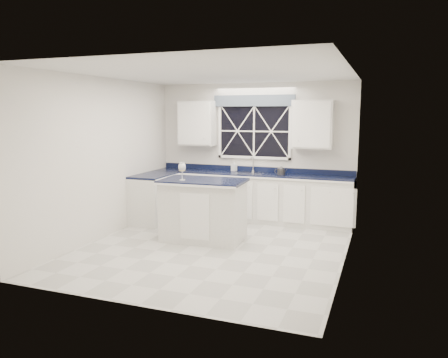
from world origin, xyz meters
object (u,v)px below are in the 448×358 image
at_px(faucet, 253,164).
at_px(wine_glass, 182,168).
at_px(soap_bottle, 234,166).
at_px(island, 203,210).
at_px(dishwasher, 199,196).
at_px(kettle, 281,171).

relative_size(faucet, wine_glass, 1.03).
bearing_deg(soap_bottle, island, -87.19).
xyz_separation_m(dishwasher, wine_glass, (0.49, -1.78, 0.82)).
bearing_deg(faucet, wine_glass, -107.25).
distance_m(island, kettle, 1.90).
xyz_separation_m(kettle, soap_bottle, (-1.03, 0.25, 0.02)).
xyz_separation_m(kettle, wine_glass, (-1.24, -1.75, 0.21)).
relative_size(island, wine_glass, 4.78).
bearing_deg(kettle, soap_bottle, 158.71).
relative_size(kettle, wine_glass, 0.82).
distance_m(kettle, soap_bottle, 1.06).
bearing_deg(wine_glass, soap_bottle, 84.11).
relative_size(island, kettle, 5.84).
xyz_separation_m(island, soap_bottle, (-0.09, 1.82, 0.53)).
relative_size(dishwasher, island, 0.58).
bearing_deg(dishwasher, wine_glass, -74.69).
height_order(kettle, wine_glass, wine_glass).
bearing_deg(soap_bottle, kettle, -13.53).
height_order(faucet, soap_bottle, faucet).
relative_size(dishwasher, wine_glass, 2.78).
xyz_separation_m(faucet, island, (-0.32, -1.79, -0.58)).
bearing_deg(wine_glass, island, 31.28).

